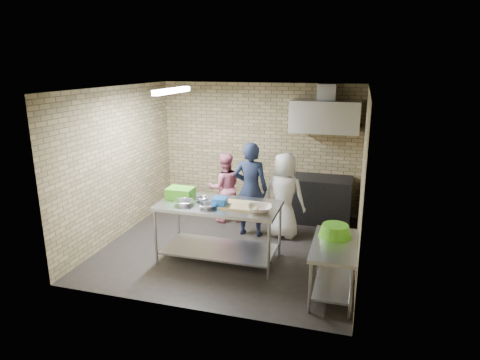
{
  "coord_description": "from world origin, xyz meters",
  "views": [
    {
      "loc": [
        2.0,
        -6.39,
        3.08
      ],
      "look_at": [
        0.1,
        0.2,
        1.15
      ],
      "focal_mm": 31.24,
      "sensor_mm": 36.0,
      "label": 1
    }
  ],
  "objects_px": {
    "blue_tub": "(220,202)",
    "green_basin": "(335,230)",
    "woman_pink": "(225,188)",
    "man_navy": "(251,189)",
    "prep_table": "(219,232)",
    "green_crate": "(180,193)",
    "stove": "(320,200)",
    "bottle_red": "(328,119)",
    "side_counter": "(333,269)",
    "bottle_green": "(349,120)",
    "woman_white": "(284,195)"
  },
  "relations": [
    {
      "from": "side_counter",
      "to": "green_crate",
      "type": "height_order",
      "value": "green_crate"
    },
    {
      "from": "prep_table",
      "to": "green_crate",
      "type": "height_order",
      "value": "green_crate"
    },
    {
      "from": "bottle_red",
      "to": "bottle_green",
      "type": "xyz_separation_m",
      "value": [
        0.4,
        0.0,
        -0.01
      ]
    },
    {
      "from": "blue_tub",
      "to": "bottle_red",
      "type": "bearing_deg",
      "value": 61.44
    },
    {
      "from": "side_counter",
      "to": "prep_table",
      "type": "bearing_deg",
      "value": 163.19
    },
    {
      "from": "bottle_red",
      "to": "woman_white",
      "type": "xyz_separation_m",
      "value": [
        -0.61,
        -1.19,
        -1.25
      ]
    },
    {
      "from": "blue_tub",
      "to": "green_basin",
      "type": "distance_m",
      "value": 1.78
    },
    {
      "from": "green_basin",
      "to": "woman_pink",
      "type": "relative_size",
      "value": 0.33
    },
    {
      "from": "bottle_red",
      "to": "bottle_green",
      "type": "distance_m",
      "value": 0.4
    },
    {
      "from": "prep_table",
      "to": "bottle_red",
      "type": "bearing_deg",
      "value": 59.58
    },
    {
      "from": "blue_tub",
      "to": "woman_white",
      "type": "relative_size",
      "value": 0.14
    },
    {
      "from": "green_basin",
      "to": "side_counter",
      "type": "bearing_deg",
      "value": -85.43
    },
    {
      "from": "woman_pink",
      "to": "bottle_red",
      "type": "bearing_deg",
      "value": 174.21
    },
    {
      "from": "side_counter",
      "to": "bottle_red",
      "type": "xyz_separation_m",
      "value": [
        -0.4,
        2.99,
        1.65
      ]
    },
    {
      "from": "bottle_red",
      "to": "bottle_green",
      "type": "height_order",
      "value": "bottle_red"
    },
    {
      "from": "bottle_red",
      "to": "bottle_green",
      "type": "relative_size",
      "value": 1.2
    },
    {
      "from": "prep_table",
      "to": "woman_white",
      "type": "relative_size",
      "value": 1.22
    },
    {
      "from": "green_basin",
      "to": "green_crate",
      "type": "bearing_deg",
      "value": 170.44
    },
    {
      "from": "bottle_red",
      "to": "prep_table",
      "type": "bearing_deg",
      "value": -120.42
    },
    {
      "from": "prep_table",
      "to": "woman_pink",
      "type": "relative_size",
      "value": 1.36
    },
    {
      "from": "stove",
      "to": "blue_tub",
      "type": "height_order",
      "value": "blue_tub"
    },
    {
      "from": "green_basin",
      "to": "woman_white",
      "type": "bearing_deg",
      "value": 122.69
    },
    {
      "from": "woman_pink",
      "to": "blue_tub",
      "type": "bearing_deg",
      "value": 77.91
    },
    {
      "from": "side_counter",
      "to": "blue_tub",
      "type": "height_order",
      "value": "blue_tub"
    },
    {
      "from": "woman_white",
      "to": "woman_pink",
      "type": "bearing_deg",
      "value": -5.8
    },
    {
      "from": "woman_pink",
      "to": "man_navy",
      "type": "bearing_deg",
      "value": 114.01
    },
    {
      "from": "side_counter",
      "to": "woman_pink",
      "type": "height_order",
      "value": "woman_pink"
    },
    {
      "from": "green_basin",
      "to": "bottle_red",
      "type": "relative_size",
      "value": 2.56
    },
    {
      "from": "man_navy",
      "to": "side_counter",
      "type": "bearing_deg",
      "value": 131.54
    },
    {
      "from": "green_crate",
      "to": "woman_white",
      "type": "xyz_separation_m",
      "value": [
        1.52,
        1.13,
        -0.26
      ]
    },
    {
      "from": "man_navy",
      "to": "woman_pink",
      "type": "relative_size",
      "value": 1.25
    },
    {
      "from": "green_crate",
      "to": "woman_pink",
      "type": "relative_size",
      "value": 0.3
    },
    {
      "from": "bottle_green",
      "to": "woman_white",
      "type": "height_order",
      "value": "bottle_green"
    },
    {
      "from": "stove",
      "to": "green_basin",
      "type": "bearing_deg",
      "value": -80.24
    },
    {
      "from": "green_basin",
      "to": "woman_pink",
      "type": "height_order",
      "value": "woman_pink"
    },
    {
      "from": "blue_tub",
      "to": "woman_pink",
      "type": "bearing_deg",
      "value": 105.84
    },
    {
      "from": "woman_pink",
      "to": "bottle_green",
      "type": "bearing_deg",
      "value": 170.62
    },
    {
      "from": "stove",
      "to": "green_crate",
      "type": "height_order",
      "value": "green_crate"
    },
    {
      "from": "green_basin",
      "to": "bottle_red",
      "type": "bearing_deg",
      "value": 97.9
    },
    {
      "from": "side_counter",
      "to": "bottle_green",
      "type": "relative_size",
      "value": 8.0
    },
    {
      "from": "blue_tub",
      "to": "green_basin",
      "type": "height_order",
      "value": "blue_tub"
    },
    {
      "from": "green_crate",
      "to": "blue_tub",
      "type": "bearing_deg",
      "value": -16.35
    },
    {
      "from": "bottle_green",
      "to": "woman_pink",
      "type": "xyz_separation_m",
      "value": [
        -2.28,
        -0.77,
        -1.32
      ]
    },
    {
      "from": "blue_tub",
      "to": "man_navy",
      "type": "xyz_separation_m",
      "value": [
        0.16,
        1.25,
        -0.15
      ]
    },
    {
      "from": "man_navy",
      "to": "woman_white",
      "type": "height_order",
      "value": "man_navy"
    },
    {
      "from": "prep_table",
      "to": "blue_tub",
      "type": "relative_size",
      "value": 9.0
    },
    {
      "from": "stove",
      "to": "blue_tub",
      "type": "distance_m",
      "value": 2.72
    },
    {
      "from": "prep_table",
      "to": "side_counter",
      "type": "height_order",
      "value": "prep_table"
    },
    {
      "from": "green_crate",
      "to": "green_basin",
      "type": "bearing_deg",
      "value": -9.56
    },
    {
      "from": "green_crate",
      "to": "stove",
      "type": "bearing_deg",
      "value": 44.95
    }
  ]
}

